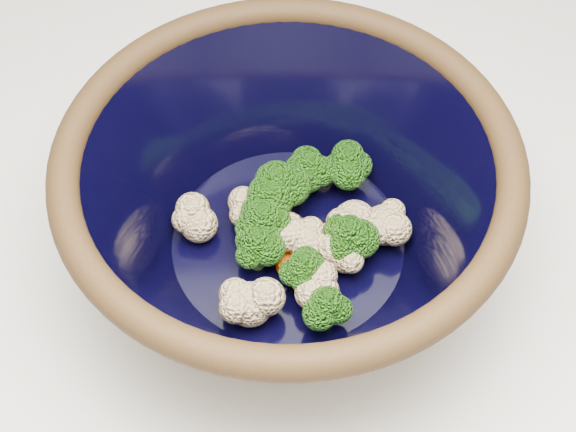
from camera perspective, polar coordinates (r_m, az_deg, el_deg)
name	(u,v)px	position (r m, az deg, el deg)	size (l,w,h in m)	color
mixing_bowl	(288,205)	(0.58, 0.00, 0.78)	(0.37, 0.37, 0.14)	black
vegetable_pile	(301,225)	(0.59, 0.93, -0.67)	(0.17, 0.16, 0.06)	#608442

